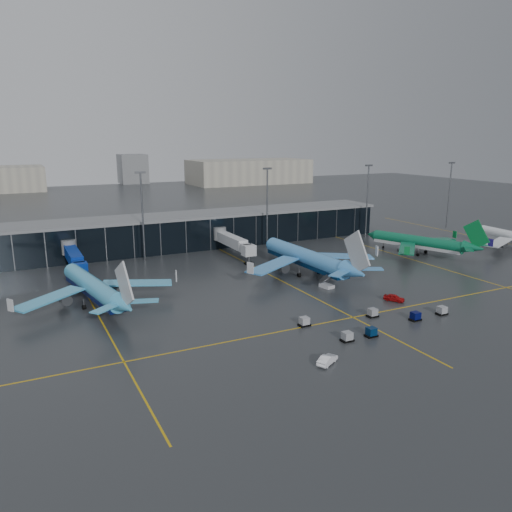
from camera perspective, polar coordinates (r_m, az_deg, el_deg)
name	(u,v)px	position (r m, az deg, el deg)	size (l,w,h in m)	color
ground	(273,303)	(107.97, 1.91, -5.36)	(600.00, 600.00, 0.00)	#282B2D
terminal_pier	(181,231)	(162.12, -8.58, 2.85)	(142.00, 17.00, 10.70)	black
jet_bridges	(74,257)	(136.85, -20.07, -0.16)	(94.00, 27.50, 7.20)	#595B60
flood_masts	(208,209)	(151.26, -5.46, 5.40)	(203.00, 0.50, 25.50)	#595B60
distant_hangars	(156,174)	(374.07, -11.34, 9.19)	(260.00, 71.00, 22.00)	#B2AD99
taxi_lines	(288,284)	(121.46, 3.68, -3.23)	(220.00, 120.00, 0.02)	gold
airliner_arkefly	(92,276)	(110.80, -18.22, -2.20)	(35.52, 40.46, 12.43)	#45B0E2
airliner_klm_near	(305,247)	(129.61, 5.62, 0.99)	(39.95, 45.50, 13.98)	#4496E1
airliner_aer_lingus	(417,235)	(159.28, 17.96, 2.33)	(33.70, 38.38, 11.80)	#0C6542
baggage_carts	(377,322)	(97.92, 13.63, -7.29)	(30.23, 11.34, 1.70)	black
mobile_airstair	(327,284)	(119.52, 8.09, -3.24)	(2.69, 3.51, 3.45)	silver
service_van_red	(394,298)	(112.85, 15.50, -4.62)	(1.80, 4.48, 1.53)	#AC0D0E
service_van_white	(327,359)	(80.79, 8.15, -11.63)	(1.58, 4.52, 1.49)	white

